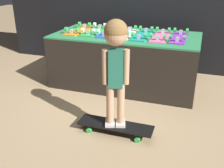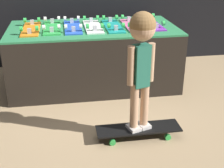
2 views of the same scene
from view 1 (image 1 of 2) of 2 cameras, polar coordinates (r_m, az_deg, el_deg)
The scene contains 11 objects.
ground_plane at distance 3.22m, azimuth 0.01°, elevation -3.58°, with size 16.00×16.00×0.00m, color tan.
display_rack at distance 3.59m, azimuth 2.97°, elevation 5.27°, with size 1.90×0.96×0.70m.
skateboard_orange_on_rack at distance 3.72m, azimuth -7.31°, elevation 11.61°, with size 0.19×0.62×0.09m.
skateboard_green_on_rack at distance 3.65m, azimuth -3.86°, elevation 11.52°, with size 0.19×0.62×0.09m.
skateboard_blue_on_rack at distance 3.56m, azimuth -0.52°, elevation 11.25°, with size 0.19×0.62×0.09m.
skateboard_white_on_rack at distance 3.48m, azimuth 3.02°, elevation 10.96°, with size 0.19×0.62×0.09m.
skateboard_teal_on_rack at distance 3.42m, azimuth 6.69°, elevation 10.60°, with size 0.19×0.62×0.09m.
skateboard_pink_on_rack at distance 3.38m, azimuth 10.50°, elevation 10.24°, with size 0.19×0.62×0.09m.
skateboard_purple_on_rack at distance 3.37m, azimuth 14.39°, elevation 9.87°, with size 0.19×0.62×0.09m.
skateboard_on_floor at distance 2.58m, azimuth 0.72°, elevation -9.11°, with size 0.74×0.20×0.09m.
child at distance 2.28m, azimuth 0.82°, elevation 6.45°, with size 0.23×0.20×1.01m.
Camera 1 is at (0.94, -2.72, 1.46)m, focal length 42.00 mm.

